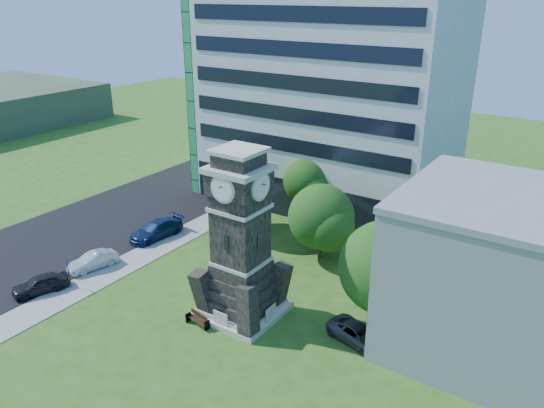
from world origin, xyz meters
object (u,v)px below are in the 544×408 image
Objects in this scene: car_street_mid at (93,261)px; car_east_lot at (359,334)px; park_bench at (198,319)px; street_sign at (68,271)px; clock_tower at (241,247)px; car_street_south at (40,284)px; car_street_north at (156,230)px.

car_east_lot is at bearing 21.59° from car_street_mid.
car_east_lot is 2.45× the size of park_bench.
car_east_lot is at bearing 22.77° from street_sign.
car_street_mid is at bearing -173.27° from clock_tower.
street_sign is (1.34, 1.65, 0.73)m from car_street_south.
car_street_mid is 0.75× the size of car_street_north.
car_east_lot is (22.63, 3.19, -0.05)m from car_street_mid.
car_street_south is 13.38m from park_bench.
car_street_south is 0.92× the size of car_east_lot.
car_street_south is 1.01× the size of car_street_mid.
clock_tower is at bearing 45.70° from car_street_south.
car_street_mid is 12.69m from park_bench.
street_sign is at bearing 120.00° from car_east_lot.
clock_tower is 15.89m from car_street_north.
clock_tower is at bearing 72.42° from park_bench.
car_street_north is at bearing 110.45° from car_street_south.
park_bench is at bearing -118.29° from clock_tower.
car_street_mid reaches higher than car_east_lot.
car_street_mid is 2.25× the size of park_bench.
car_street_mid is at bearing 111.95° from car_east_lot.
car_street_mid is 7.22m from car_street_north.
park_bench is (12.61, -8.50, -0.29)m from car_street_north.
clock_tower is 9.74m from car_east_lot.
car_east_lot is at bearing 10.19° from clock_tower.
car_east_lot is (22.94, 7.88, -0.08)m from car_street_south.
car_street_mid reaches higher than park_bench.
clock_tower reaches higher than street_sign.
street_sign is (1.01, -10.26, 0.64)m from car_street_north.
car_street_north reaches higher than car_street_south.
car_street_south is 0.75× the size of car_street_north.
street_sign reaches higher than car_street_south.
clock_tower is 15.04m from car_street_mid.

